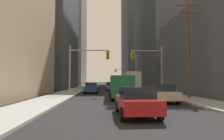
{
  "coord_description": "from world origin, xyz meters",
  "views": [
    {
      "loc": [
        -1.77,
        -2.49,
        1.85
      ],
      "look_at": [
        0.0,
        32.42,
        3.59
      ],
      "focal_mm": 32.92,
      "sensor_mm": 36.0,
      "label": 1
    }
  ],
  "objects_px": {
    "sedan_red": "(136,101)",
    "traffic_signal_far_right": "(120,73)",
    "sedan_blue": "(91,88)",
    "cargo_van_green": "(121,86)",
    "traffic_signal_near_right": "(149,62)",
    "sedan_beige": "(162,93)",
    "sedan_grey": "(111,86)",
    "traffic_signal_near_left": "(87,61)",
    "city_bus": "(131,80)"
  },
  "relations": [
    {
      "from": "sedan_red",
      "to": "traffic_signal_far_right",
      "type": "relative_size",
      "value": 0.71
    },
    {
      "from": "sedan_red",
      "to": "sedan_blue",
      "type": "distance_m",
      "value": 18.95
    },
    {
      "from": "sedan_blue",
      "to": "traffic_signal_far_right",
      "type": "relative_size",
      "value": 0.71
    },
    {
      "from": "cargo_van_green",
      "to": "traffic_signal_far_right",
      "type": "height_order",
      "value": "traffic_signal_far_right"
    },
    {
      "from": "traffic_signal_near_right",
      "to": "sedan_beige",
      "type": "bearing_deg",
      "value": -94.86
    },
    {
      "from": "sedan_beige",
      "to": "sedan_grey",
      "type": "relative_size",
      "value": 1.0
    },
    {
      "from": "sedan_blue",
      "to": "traffic_signal_near_right",
      "type": "distance_m",
      "value": 9.27
    },
    {
      "from": "sedan_red",
      "to": "sedan_beige",
      "type": "height_order",
      "value": "same"
    },
    {
      "from": "sedan_blue",
      "to": "sedan_grey",
      "type": "height_order",
      "value": "same"
    },
    {
      "from": "traffic_signal_near_left",
      "to": "sedan_beige",
      "type": "bearing_deg",
      "value": -48.0
    },
    {
      "from": "city_bus",
      "to": "sedan_grey",
      "type": "xyz_separation_m",
      "value": [
        -4.25,
        -3.51,
        -1.16
      ]
    },
    {
      "from": "cargo_van_green",
      "to": "sedan_red",
      "type": "distance_m",
      "value": 9.05
    },
    {
      "from": "city_bus",
      "to": "sedan_beige",
      "type": "xyz_separation_m",
      "value": [
        -0.92,
        -24.6,
        -1.16
      ]
    },
    {
      "from": "cargo_van_green",
      "to": "traffic_signal_far_right",
      "type": "relative_size",
      "value": 0.88
    },
    {
      "from": "sedan_blue",
      "to": "traffic_signal_far_right",
      "type": "height_order",
      "value": "traffic_signal_far_right"
    },
    {
      "from": "sedan_blue",
      "to": "traffic_signal_near_right",
      "type": "height_order",
      "value": "traffic_signal_near_right"
    },
    {
      "from": "sedan_grey",
      "to": "traffic_signal_far_right",
      "type": "xyz_separation_m",
      "value": [
        4.31,
        27.04,
        3.24
      ]
    },
    {
      "from": "sedan_red",
      "to": "traffic_signal_far_right",
      "type": "xyz_separation_m",
      "value": [
        4.19,
        54.37,
        3.24
      ]
    },
    {
      "from": "sedan_red",
      "to": "traffic_signal_far_right",
      "type": "bearing_deg",
      "value": 85.59
    },
    {
      "from": "city_bus",
      "to": "sedan_red",
      "type": "distance_m",
      "value": 31.14
    },
    {
      "from": "traffic_signal_near_right",
      "to": "traffic_signal_far_right",
      "type": "bearing_deg",
      "value": 89.51
    },
    {
      "from": "sedan_red",
      "to": "sedan_grey",
      "type": "relative_size",
      "value": 1.0
    },
    {
      "from": "sedan_grey",
      "to": "traffic_signal_far_right",
      "type": "distance_m",
      "value": 27.57
    },
    {
      "from": "traffic_signal_near_left",
      "to": "traffic_signal_far_right",
      "type": "height_order",
      "value": "same"
    },
    {
      "from": "cargo_van_green",
      "to": "traffic_signal_near_right",
      "type": "bearing_deg",
      "value": 50.83
    },
    {
      "from": "city_bus",
      "to": "sedan_blue",
      "type": "xyz_separation_m",
      "value": [
        -7.37,
        -12.17,
        -1.16
      ]
    },
    {
      "from": "sedan_blue",
      "to": "traffic_signal_near_left",
      "type": "relative_size",
      "value": 0.71
    },
    {
      "from": "city_bus",
      "to": "traffic_signal_near_left",
      "type": "xyz_separation_m",
      "value": [
        -7.61,
        -17.17,
        2.16
      ]
    },
    {
      "from": "cargo_van_green",
      "to": "sedan_grey",
      "type": "distance_m",
      "value": 18.3
    },
    {
      "from": "sedan_blue",
      "to": "sedan_grey",
      "type": "relative_size",
      "value": 1.0
    },
    {
      "from": "traffic_signal_near_left",
      "to": "traffic_signal_far_right",
      "type": "distance_m",
      "value": 41.41
    },
    {
      "from": "traffic_signal_near_right",
      "to": "sedan_blue",
      "type": "bearing_deg",
      "value": 144.78
    },
    {
      "from": "sedan_grey",
      "to": "traffic_signal_near_right",
      "type": "distance_m",
      "value": 14.59
    },
    {
      "from": "traffic_signal_near_right",
      "to": "sedan_grey",
      "type": "bearing_deg",
      "value": 106.2
    },
    {
      "from": "sedan_red",
      "to": "city_bus",
      "type": "bearing_deg",
      "value": 82.37
    },
    {
      "from": "sedan_beige",
      "to": "sedan_grey",
      "type": "height_order",
      "value": "same"
    },
    {
      "from": "city_bus",
      "to": "cargo_van_green",
      "type": "bearing_deg",
      "value": -100.55
    },
    {
      "from": "traffic_signal_near_right",
      "to": "city_bus",
      "type": "bearing_deg",
      "value": 89.05
    },
    {
      "from": "sedan_grey",
      "to": "traffic_signal_near_left",
      "type": "relative_size",
      "value": 0.71
    },
    {
      "from": "cargo_van_green",
      "to": "sedan_red",
      "type": "bearing_deg",
      "value": -90.43
    },
    {
      "from": "sedan_grey",
      "to": "traffic_signal_near_left",
      "type": "xyz_separation_m",
      "value": [
        -3.35,
        -13.66,
        3.32
      ]
    },
    {
      "from": "cargo_van_green",
      "to": "sedan_blue",
      "type": "height_order",
      "value": "cargo_van_green"
    },
    {
      "from": "cargo_van_green",
      "to": "traffic_signal_near_left",
      "type": "bearing_deg",
      "value": 127.39
    },
    {
      "from": "city_bus",
      "to": "traffic_signal_near_right",
      "type": "relative_size",
      "value": 1.93
    },
    {
      "from": "city_bus",
      "to": "sedan_red",
      "type": "height_order",
      "value": "city_bus"
    },
    {
      "from": "city_bus",
      "to": "traffic_signal_far_right",
      "type": "bearing_deg",
      "value": 89.85
    },
    {
      "from": "sedan_beige",
      "to": "sedan_grey",
      "type": "xyz_separation_m",
      "value": [
        -3.34,
        21.08,
        0.0
      ]
    },
    {
      "from": "sedan_blue",
      "to": "cargo_van_green",
      "type": "bearing_deg",
      "value": -71.06
    },
    {
      "from": "sedan_beige",
      "to": "traffic_signal_far_right",
      "type": "height_order",
      "value": "traffic_signal_far_right"
    },
    {
      "from": "traffic_signal_near_left",
      "to": "traffic_signal_near_right",
      "type": "bearing_deg",
      "value": -0.0
    }
  ]
}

